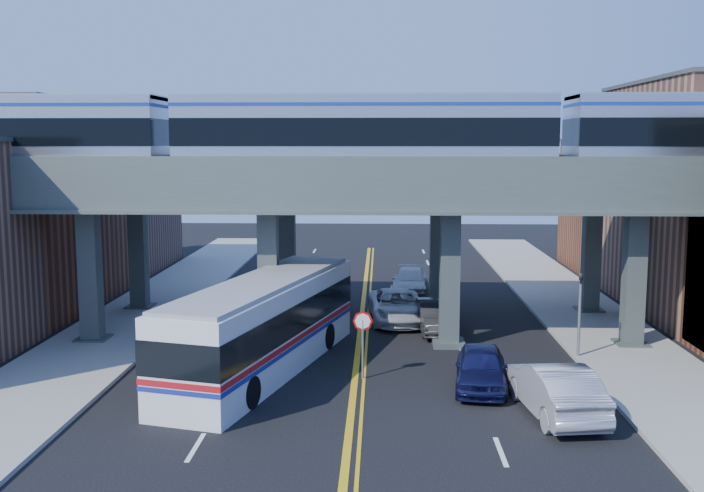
{
  "coord_description": "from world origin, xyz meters",
  "views": [
    {
      "loc": [
        0.95,
        -26.04,
        9.01
      ],
      "look_at": [
        -0.28,
        7.49,
        4.52
      ],
      "focal_mm": 40.0,
      "sensor_mm": 36.0,
      "label": 1
    }
  ],
  "objects_px": {
    "transit_train": "(364,133)",
    "car_lane_c": "(397,306)",
    "car_lane_b": "(435,316)",
    "car_parked_curb": "(555,389)",
    "car_lane_a": "(481,368)",
    "car_lane_d": "(410,282)",
    "stop_sign": "(363,334)",
    "traffic_signal": "(580,305)",
    "transit_bus": "(264,326)"
  },
  "relations": [
    {
      "from": "transit_train",
      "to": "car_lane_c",
      "type": "distance_m",
      "value": 9.88
    },
    {
      "from": "car_lane_b",
      "to": "car_parked_curb",
      "type": "bearing_deg",
      "value": -78.66
    },
    {
      "from": "car_lane_a",
      "to": "car_lane_d",
      "type": "xyz_separation_m",
      "value": [
        -1.96,
        17.9,
        -0.04
      ]
    },
    {
      "from": "stop_sign",
      "to": "traffic_signal",
      "type": "bearing_deg",
      "value": 18.63
    },
    {
      "from": "transit_bus",
      "to": "car_lane_d",
      "type": "height_order",
      "value": "transit_bus"
    },
    {
      "from": "traffic_signal",
      "to": "car_lane_c",
      "type": "relative_size",
      "value": 0.72
    },
    {
      "from": "car_lane_d",
      "to": "car_lane_b",
      "type": "bearing_deg",
      "value": -79.75
    },
    {
      "from": "transit_bus",
      "to": "car_lane_b",
      "type": "bearing_deg",
      "value": -32.43
    },
    {
      "from": "traffic_signal",
      "to": "car_lane_c",
      "type": "bearing_deg",
      "value": 138.18
    },
    {
      "from": "transit_train",
      "to": "stop_sign",
      "type": "bearing_deg",
      "value": -88.92
    },
    {
      "from": "stop_sign",
      "to": "car_lane_c",
      "type": "height_order",
      "value": "stop_sign"
    },
    {
      "from": "stop_sign",
      "to": "car_parked_curb",
      "type": "relative_size",
      "value": 0.49
    },
    {
      "from": "car_lane_d",
      "to": "car_parked_curb",
      "type": "height_order",
      "value": "car_parked_curb"
    },
    {
      "from": "traffic_signal",
      "to": "car_lane_c",
      "type": "xyz_separation_m",
      "value": [
        -7.4,
        6.62,
        -1.51
      ]
    },
    {
      "from": "car_lane_c",
      "to": "car_lane_d",
      "type": "distance_m",
      "value": 7.34
    },
    {
      "from": "car_lane_c",
      "to": "transit_bus",
      "type": "bearing_deg",
      "value": -126.75
    },
    {
      "from": "stop_sign",
      "to": "car_lane_a",
      "type": "relative_size",
      "value": 0.58
    },
    {
      "from": "stop_sign",
      "to": "car_lane_b",
      "type": "relative_size",
      "value": 0.58
    },
    {
      "from": "transit_train",
      "to": "car_lane_b",
      "type": "distance_m",
      "value": 9.62
    },
    {
      "from": "car_lane_c",
      "to": "car_lane_d",
      "type": "xyz_separation_m",
      "value": [
        0.9,
        7.28,
        -0.05
      ]
    },
    {
      "from": "traffic_signal",
      "to": "car_lane_a",
      "type": "relative_size",
      "value": 0.9
    },
    {
      "from": "traffic_signal",
      "to": "car_parked_curb",
      "type": "bearing_deg",
      "value": -109.91
    },
    {
      "from": "car_parked_curb",
      "to": "car_lane_d",
      "type": "bearing_deg",
      "value": -86.68
    },
    {
      "from": "car_lane_c",
      "to": "car_lane_a",
      "type": "bearing_deg",
      "value": -79.47
    },
    {
      "from": "transit_train",
      "to": "car_lane_b",
      "type": "relative_size",
      "value": 10.92
    },
    {
      "from": "car_lane_d",
      "to": "transit_train",
      "type": "bearing_deg",
      "value": -97.02
    },
    {
      "from": "car_lane_a",
      "to": "car_lane_c",
      "type": "height_order",
      "value": "car_lane_c"
    },
    {
      "from": "car_lane_c",
      "to": "car_lane_d",
      "type": "relative_size",
      "value": 1.11
    },
    {
      "from": "car_lane_b",
      "to": "car_lane_c",
      "type": "relative_size",
      "value": 0.81
    },
    {
      "from": "car_lane_a",
      "to": "car_lane_b",
      "type": "bearing_deg",
      "value": 103.68
    },
    {
      "from": "car_lane_c",
      "to": "car_parked_curb",
      "type": "xyz_separation_m",
      "value": [
        4.95,
        -13.38,
        0.1
      ]
    },
    {
      "from": "car_parked_curb",
      "to": "stop_sign",
      "type": "bearing_deg",
      "value": -37.96
    },
    {
      "from": "stop_sign",
      "to": "traffic_signal",
      "type": "xyz_separation_m",
      "value": [
        8.9,
        3.0,
        0.54
      ]
    },
    {
      "from": "car_lane_a",
      "to": "car_parked_curb",
      "type": "xyz_separation_m",
      "value": [
        2.09,
        -2.76,
        0.11
      ]
    },
    {
      "from": "car_parked_curb",
      "to": "car_lane_a",
      "type": "bearing_deg",
      "value": -60.62
    },
    {
      "from": "stop_sign",
      "to": "car_lane_b",
      "type": "distance_m",
      "value": 8.34
    },
    {
      "from": "car_lane_c",
      "to": "traffic_signal",
      "type": "bearing_deg",
      "value": -46.39
    },
    {
      "from": "stop_sign",
      "to": "transit_bus",
      "type": "relative_size",
      "value": 0.19
    },
    {
      "from": "car_lane_b",
      "to": "stop_sign",
      "type": "bearing_deg",
      "value": -117.6
    },
    {
      "from": "transit_train",
      "to": "stop_sign",
      "type": "relative_size",
      "value": 18.94
    },
    {
      "from": "traffic_signal",
      "to": "car_lane_a",
      "type": "distance_m",
      "value": 6.23
    },
    {
      "from": "transit_train",
      "to": "transit_bus",
      "type": "bearing_deg",
      "value": -133.75
    },
    {
      "from": "transit_bus",
      "to": "car_parked_curb",
      "type": "xyz_separation_m",
      "value": [
        10.39,
        -4.74,
        -0.9
      ]
    },
    {
      "from": "transit_bus",
      "to": "car_lane_b",
      "type": "xyz_separation_m",
      "value": [
        7.22,
        6.61,
        -1.03
      ]
    },
    {
      "from": "car_lane_a",
      "to": "car_lane_b",
      "type": "xyz_separation_m",
      "value": [
        -1.08,
        8.6,
        -0.03
      ]
    },
    {
      "from": "traffic_signal",
      "to": "transit_bus",
      "type": "distance_m",
      "value": 13.0
    },
    {
      "from": "car_lane_d",
      "to": "car_lane_c",
      "type": "bearing_deg",
      "value": -92.25
    },
    {
      "from": "transit_bus",
      "to": "car_lane_a",
      "type": "relative_size",
      "value": 3.02
    },
    {
      "from": "traffic_signal",
      "to": "car_lane_b",
      "type": "height_order",
      "value": "traffic_signal"
    },
    {
      "from": "stop_sign",
      "to": "car_lane_b",
      "type": "height_order",
      "value": "stop_sign"
    }
  ]
}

